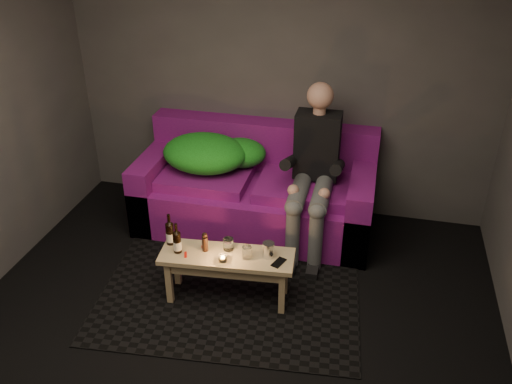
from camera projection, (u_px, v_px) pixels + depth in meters
floor at (213, 363)px, 3.72m from camera, size 4.50×4.50×0.00m
room at (225, 114)px, 3.31m from camera, size 4.50×4.50×4.50m
rug at (230, 293)px, 4.36m from camera, size 2.17×1.67×0.01m
sofa at (256, 192)px, 5.12m from camera, size 2.17×0.97×0.93m
green_blanket at (211, 153)px, 5.02m from camera, size 0.95×0.65×0.32m
person at (314, 167)px, 4.66m from camera, size 0.39×0.90×1.45m
coffee_table at (227, 262)px, 4.15m from camera, size 1.05×0.42×0.42m
beer_bottle_a at (170, 233)px, 4.19m from camera, size 0.07×0.07×0.26m
beer_bottle_b at (177, 242)px, 4.10m from camera, size 0.06×0.06×0.25m
salt_shaker at (204, 245)px, 4.15m from camera, size 0.04×0.04×0.08m
pepper_mill at (205, 244)px, 4.13m from camera, size 0.05×0.05×0.12m
tumbler_back at (228, 244)px, 4.15m from camera, size 0.08×0.08×0.10m
tealight at (223, 258)px, 4.03m from camera, size 0.06×0.06×0.05m
tumbler_front at (247, 252)px, 4.06m from camera, size 0.08×0.08×0.09m
steel_cup at (268, 250)px, 4.06m from camera, size 0.09×0.09×0.12m
smartphone at (279, 263)px, 4.02m from camera, size 0.11×0.14×0.01m
red_lighter at (186, 255)px, 4.10m from camera, size 0.04×0.07×0.01m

